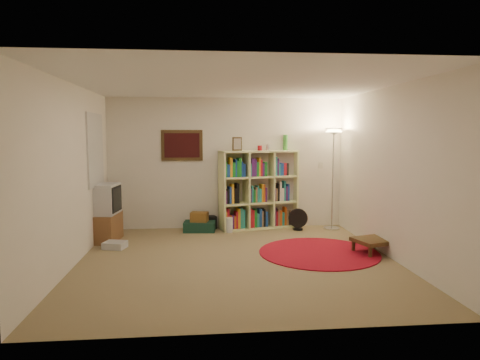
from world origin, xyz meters
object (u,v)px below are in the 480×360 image
object	(u,v)px
bookshelf	(257,191)
tv_stand	(104,214)
floor_fan	(298,219)
side_table	(372,241)
suitcase	(200,226)
floor_lamp	(334,146)

from	to	relation	value
bookshelf	tv_stand	bearing A→B (deg)	-177.32
floor_fan	side_table	world-z (taller)	floor_fan
suitcase	side_table	size ratio (longest dim) A/B	0.99
floor_lamp	tv_stand	world-z (taller)	floor_lamp
floor_fan	suitcase	world-z (taller)	floor_fan
bookshelf	floor_fan	bearing A→B (deg)	-33.73
tv_stand	suitcase	bearing A→B (deg)	26.52
floor_fan	side_table	bearing A→B (deg)	-56.11
tv_stand	floor_lamp	bearing A→B (deg)	13.85
bookshelf	side_table	xyz separation A→B (m)	(1.50, -1.96, -0.54)
bookshelf	floor_fan	xyz separation A→B (m)	(0.74, -0.28, -0.52)
bookshelf	floor_lamp	distance (m)	1.67
tv_stand	suitcase	size ratio (longest dim) A/B	1.61
floor_lamp	suitcase	world-z (taller)	floor_lamp
floor_fan	suitcase	xyz separation A→B (m)	(-1.85, 0.08, -0.11)
floor_lamp	suitcase	size ratio (longest dim) A/B	3.16
suitcase	tv_stand	bearing A→B (deg)	-154.89
bookshelf	side_table	distance (m)	2.52
floor_fan	side_table	size ratio (longest dim) A/B	0.67
floor_lamp	suitcase	bearing A→B (deg)	178.51
floor_lamp	tv_stand	distance (m)	4.32
suitcase	floor_lamp	bearing A→B (deg)	3.83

